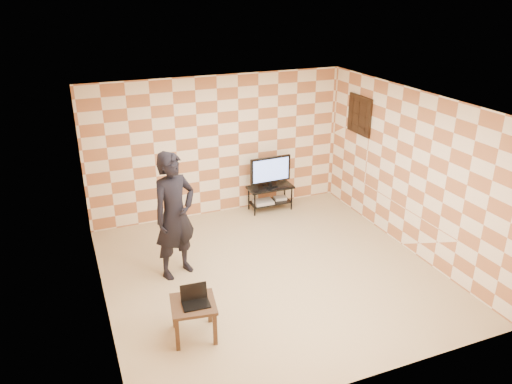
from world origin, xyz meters
The scene contains 14 objects.
floor centered at (0.00, 0.00, 0.00)m, with size 5.00×5.00×0.00m, color tan.
wall_back centered at (0.00, 2.50, 1.35)m, with size 5.00×0.02×2.70m, color #FCE8C4.
wall_front centered at (0.00, -2.50, 1.35)m, with size 5.00×0.02×2.70m, color #FCE8C4.
wall_left centered at (-2.50, 0.00, 1.35)m, with size 0.02×5.00×2.70m, color #FCE8C4.
wall_right centered at (2.50, 0.00, 1.35)m, with size 0.02×5.00×2.70m, color #FCE8C4.
ceiling centered at (0.00, 0.00, 2.70)m, with size 5.00×5.00×0.02m, color white.
wall_art centered at (2.47, 1.55, 1.95)m, with size 0.04×0.72×0.72m.
tv_stand centered at (0.95, 2.19, 0.36)m, with size 0.90×0.41×0.50m.
tv centered at (0.95, 2.19, 0.84)m, with size 0.84×0.17×0.61m.
dvd_player centered at (0.78, 2.15, 0.20)m, with size 0.38×0.27×0.06m, color #B1B1B3.
game_console centered at (1.18, 2.21, 0.20)m, with size 0.24×0.17×0.05m, color silver.
side_table centered at (-1.51, -1.02, 0.41)m, with size 0.64×0.64×0.50m.
laptop centered at (-1.49, -1.03, 0.55)m, with size 0.36×0.29×0.23m.
person centered at (-1.34, 0.55, 1.00)m, with size 0.73×0.48×2.00m, color black.
Camera 1 is at (-2.75, -6.18, 4.23)m, focal length 35.00 mm.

